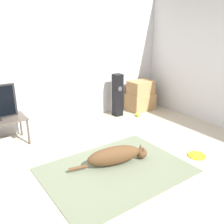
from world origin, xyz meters
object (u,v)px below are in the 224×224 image
Objects in this scene: tennis_ball_by_boxes at (136,114)px; tennis_ball_near_speaker at (138,116)px; frisbee at (197,155)px; cardboard_box_lower at (140,102)px; cardboard_box_upper at (141,88)px; game_console at (2,143)px; floor_speaker at (117,95)px; dog at (116,155)px.

tennis_ball_by_boxes is 1.00× the size of tennis_ball_near_speaker.
frisbee is at bearing -102.30° from tennis_ball_by_boxes.
tennis_ball_by_boxes and tennis_ball_near_speaker have the same top height.
cardboard_box_lower reaches higher than tennis_ball_near_speaker.
cardboard_box_upper is 8.02× the size of tennis_ball_near_speaker.
cardboard_box_upper is 1.57× the size of game_console.
cardboard_box_lower is 9.06× the size of tennis_ball_by_boxes.
game_console is at bearing -178.81° from floor_speaker.
frisbee is 0.29× the size of floor_speaker.
frisbee is at bearing -109.55° from cardboard_box_lower.
frisbee is 2.27m from cardboard_box_lower.
cardboard_box_lower is at bearing 0.39° from floor_speaker.
tennis_ball_near_speaker is (0.30, -0.35, -0.42)m from floor_speaker.
cardboard_box_lower is 1.77× the size of game_console.
cardboard_box_upper is at bearing 70.64° from frisbee.
tennis_ball_near_speaker is at bearing -49.99° from floor_speaker.
tennis_ball_near_speaker is (-0.01, -0.08, 0.00)m from tennis_ball_by_boxes.
game_console is at bearing 175.22° from tennis_ball_by_boxes.
floor_speaker is at bearing 130.01° from tennis_ball_near_speaker.
tennis_ball_near_speaker is at bearing -135.54° from cardboard_box_upper.
floor_speaker is 0.59m from tennis_ball_by_boxes.
floor_speaker reaches higher than dog.
game_console is (-2.68, 0.30, 0.00)m from tennis_ball_near_speaker.
tennis_ball_by_boxes is at bearing -4.78° from game_console.
floor_speaker is 2.43m from game_console.
tennis_ball_by_boxes is 2.71m from game_console.
cardboard_box_upper is at bearing 44.46° from tennis_ball_near_speaker.
game_console is at bearing 173.58° from tennis_ball_near_speaker.
frisbee is 3.97× the size of tennis_ball_near_speaker.
dog reaches higher than frisbee.
cardboard_box_upper reaches higher than dog.
dog is at bearing -53.02° from game_console.
dog is 2.04m from floor_speaker.
dog is at bearing -127.03° from floor_speaker.
dog is 2.03m from tennis_ball_by_boxes.
cardboard_box_lower reaches higher than tennis_ball_by_boxes.
cardboard_box_upper is 0.70m from tennis_ball_near_speaker.
tennis_ball_by_boxes is at bearing -41.68° from floor_speaker.
dog is at bearing -138.79° from tennis_ball_by_boxes.
cardboard_box_lower is 0.53m from tennis_ball_near_speaker.
dog is 3.37× the size of game_console.
frisbee is 0.50× the size of cardboard_box_upper.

